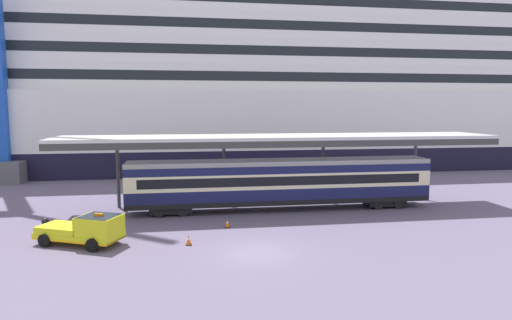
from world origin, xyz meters
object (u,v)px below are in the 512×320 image
Objects in this scene: train_carriage at (281,182)px; traffic_cone_near at (227,223)px; cruise_ship at (118,81)px; traffic_cone_mid at (189,240)px; service_truck at (86,229)px; quay_bollard at (45,224)px.

train_carriage reaches higher than traffic_cone_near.
traffic_cone_near is (12.27, -35.09, -11.68)m from cruise_ship.
traffic_cone_mid is at bearing -132.34° from train_carriage.
traffic_cone_near is at bearing 53.31° from traffic_cone_mid.
quay_bollard is at bearing 135.03° from service_truck.
train_carriage is 15.43m from service_truck.
traffic_cone_mid is 10.42m from quay_bollard.
traffic_cone_mid is (9.61, -38.66, -11.66)m from cruise_ship.
quay_bollard is at bearing 176.55° from traffic_cone_near.
traffic_cone_mid is (6.11, -0.93, -0.68)m from service_truck.
service_truck is 4.79m from quay_bollard.
service_truck reaches higher than traffic_cone_near.
service_truck is at bearing -44.97° from quay_bollard.
quay_bollard is (-12.15, 0.73, 0.22)m from traffic_cone_near.
traffic_cone_mid reaches higher than traffic_cone_near.
quay_bollard is (-3.37, 3.37, -0.47)m from service_truck.
train_carriage reaches higher than service_truck.
cruise_ship is 257.82× the size of traffic_cone_near.
train_carriage is 17.46m from quay_bollard.
cruise_ship is 39.45m from service_truck.
cruise_ship is at bearing 119.23° from train_carriage.
service_truck is 9.25× the size of traffic_cone_near.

